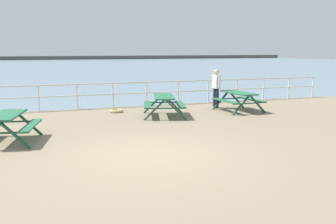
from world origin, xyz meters
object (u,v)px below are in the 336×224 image
object	(u,v)px
picnic_table_mid_centre	(239,97)
visitor	(216,86)
picnic_table_near_right	(164,101)
picnic_table_near_left	(7,121)

from	to	relation	value
picnic_table_mid_centre	visitor	world-z (taller)	visitor
picnic_table_near_right	picnic_table_mid_centre	bearing A→B (deg)	-71.84
picnic_table_near_left	visitor	world-z (taller)	visitor
picnic_table_near_right	visitor	bearing A→B (deg)	-50.69
picnic_table_near_left	visitor	xyz separation A→B (m)	(8.13, 3.58, 0.36)
picnic_table_near_right	picnic_table_mid_centre	world-z (taller)	same
picnic_table_near_right	visitor	distance (m)	3.06
picnic_table_mid_centre	picnic_table_near_right	bearing A→B (deg)	90.07
picnic_table_near_left	picnic_table_mid_centre	distance (m)	8.97
picnic_table_near_left	picnic_table_near_right	size ratio (longest dim) A/B	0.97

